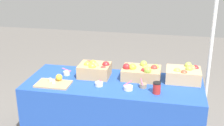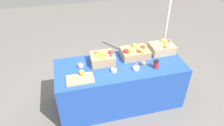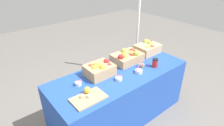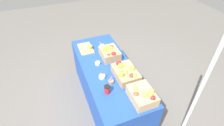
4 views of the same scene
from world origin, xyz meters
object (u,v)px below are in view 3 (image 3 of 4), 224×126
at_px(apple_crate_left, 148,48).
at_px(apple_crate_middle, 127,57).
at_px(apple_crate_right, 100,69).
at_px(sample_bowl_far, 142,65).
at_px(sample_bowl_near, 139,71).
at_px(coffee_cup, 155,63).
at_px(sample_bowl_extra, 119,79).
at_px(tent_pole, 138,24).
at_px(sample_bowl_mid, 78,83).
at_px(cutting_board_front, 88,96).

height_order(apple_crate_left, apple_crate_middle, apple_crate_left).
relative_size(apple_crate_right, sample_bowl_far, 3.56).
bearing_deg(apple_crate_middle, apple_crate_left, 2.59).
xyz_separation_m(sample_bowl_near, sample_bowl_far, (0.14, 0.08, 0.00)).
relative_size(apple_crate_middle, coffee_cup, 3.51).
bearing_deg(sample_bowl_extra, apple_crate_right, 113.32).
bearing_deg(apple_crate_middle, coffee_cup, -61.85).
relative_size(sample_bowl_far, tent_pole, 0.05).
bearing_deg(sample_bowl_extra, apple_crate_left, 19.57).
relative_size(sample_bowl_mid, sample_bowl_extra, 1.09).
bearing_deg(apple_crate_left, tent_pole, 58.99).
relative_size(sample_bowl_far, sample_bowl_extra, 1.08).
distance_m(sample_bowl_near, sample_bowl_mid, 0.79).
height_order(sample_bowl_extra, tent_pole, tent_pole).
height_order(cutting_board_front, sample_bowl_mid, sample_bowl_mid).
distance_m(apple_crate_middle, sample_bowl_extra, 0.51).
bearing_deg(sample_bowl_near, cutting_board_front, -178.74).
distance_m(apple_crate_right, sample_bowl_extra, 0.27).
relative_size(apple_crate_right, sample_bowl_near, 3.47).
height_order(sample_bowl_mid, sample_bowl_far, same).
height_order(sample_bowl_near, coffee_cup, coffee_cup).
xyz_separation_m(apple_crate_left, coffee_cup, (-0.27, -0.37, -0.02)).
bearing_deg(apple_crate_left, sample_bowl_mid, -176.12).
height_order(sample_bowl_mid, coffee_cup, coffee_cup).
bearing_deg(sample_bowl_mid, sample_bowl_far, -10.91).
relative_size(apple_crate_left, coffee_cup, 3.07).
relative_size(sample_bowl_far, coffee_cup, 0.81).
xyz_separation_m(cutting_board_front, sample_bowl_mid, (0.04, 0.27, 0.00)).
distance_m(apple_crate_middle, tent_pole, 0.97).
relative_size(cutting_board_front, sample_bowl_extra, 4.04).
relative_size(apple_crate_right, sample_bowl_extra, 3.83).
relative_size(sample_bowl_near, coffee_cup, 0.83).
height_order(apple_crate_middle, sample_bowl_mid, apple_crate_middle).
relative_size(apple_crate_left, apple_crate_middle, 0.87).
height_order(apple_crate_middle, sample_bowl_near, apple_crate_middle).
bearing_deg(sample_bowl_near, tent_pole, 44.97).
relative_size(apple_crate_middle, sample_bowl_extra, 4.68).
bearing_deg(sample_bowl_mid, cutting_board_front, -98.21).
bearing_deg(tent_pole, sample_bowl_mid, -159.12).
height_order(sample_bowl_near, sample_bowl_mid, sample_bowl_mid).
bearing_deg(apple_crate_left, sample_bowl_far, -147.79).
xyz_separation_m(apple_crate_middle, tent_pole, (0.77, 0.55, 0.20)).
bearing_deg(cutting_board_front, sample_bowl_near, 1.26).
xyz_separation_m(cutting_board_front, sample_bowl_far, (0.93, 0.10, 0.00)).
xyz_separation_m(apple_crate_right, sample_bowl_far, (0.56, -0.20, -0.06)).
distance_m(apple_crate_left, coffee_cup, 0.46).
xyz_separation_m(apple_crate_left, sample_bowl_far, (-0.41, -0.26, -0.05)).
height_order(apple_crate_left, sample_bowl_near, apple_crate_left).
xyz_separation_m(sample_bowl_mid, tent_pole, (1.62, 0.62, 0.25)).
height_order(apple_crate_left, sample_bowl_extra, apple_crate_left).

